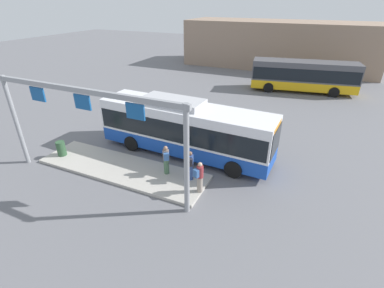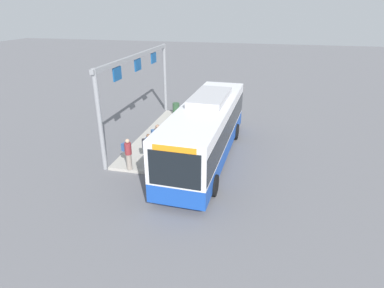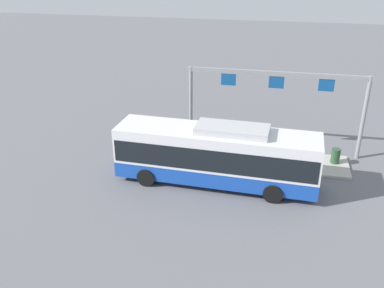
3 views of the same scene
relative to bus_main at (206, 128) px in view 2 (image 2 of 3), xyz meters
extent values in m
plane|color=slate|center=(0.01, 0.00, -1.81)|extent=(120.00, 120.00, 0.00)
cube|color=#B2ADA3|center=(-2.42, -3.26, -1.73)|extent=(10.00, 2.80, 0.16)
cube|color=#1947AD|center=(0.01, 0.00, -1.04)|extent=(10.88, 2.93, 0.85)
cube|color=silver|center=(0.01, 0.00, 0.34)|extent=(10.88, 2.93, 1.90)
cube|color=black|center=(0.01, 0.00, 0.14)|extent=(10.67, 2.96, 1.20)
cube|color=black|center=(5.42, -0.22, 0.24)|extent=(0.12, 2.12, 1.50)
cube|color=#B7B7BC|center=(-0.80, 0.03, 1.47)|extent=(3.84, 1.90, 0.36)
cube|color=orange|center=(5.35, -0.21, 1.09)|extent=(0.19, 1.75, 0.28)
cylinder|color=black|center=(3.65, 1.06, -1.31)|extent=(1.01, 0.34, 1.00)
cylinder|color=black|center=(3.55, -1.34, -1.31)|extent=(1.01, 0.34, 1.00)
cylinder|color=black|center=(-3.14, 1.33, -1.31)|extent=(1.01, 0.34, 1.00)
cylinder|color=black|center=(-3.24, -1.07, -1.31)|extent=(1.01, 0.34, 1.00)
cylinder|color=gray|center=(2.49, -3.48, -1.23)|extent=(0.37, 0.37, 0.85)
cylinder|color=maroon|center=(2.49, -3.48, -0.50)|extent=(0.45, 0.45, 0.60)
sphere|color=tan|center=(2.49, -3.48, -0.09)|extent=(0.22, 0.22, 0.22)
cube|color=#335993|center=(2.38, -3.72, -0.47)|extent=(0.33, 0.28, 0.40)
cylinder|color=#334C8C|center=(1.61, -2.71, -1.23)|extent=(0.36, 0.36, 0.85)
cylinder|color=#334C8C|center=(1.61, -2.71, -0.50)|extent=(0.44, 0.44, 0.60)
sphere|color=brown|center=(1.61, -2.71, -0.09)|extent=(0.22, 0.22, 0.22)
cube|color=#26262D|center=(1.71, -2.95, -0.47)|extent=(0.33, 0.27, 0.40)
cylinder|color=#476B4C|center=(0.19, -2.72, -1.23)|extent=(0.39, 0.39, 0.85)
cylinder|color=slate|center=(0.19, -2.72, -0.50)|extent=(0.47, 0.47, 0.60)
sphere|color=#9E755B|center=(0.19, -2.72, -0.09)|extent=(0.22, 0.22, 0.22)
cube|color=#335993|center=(0.34, -2.93, -0.47)|extent=(0.33, 0.31, 0.40)
cylinder|color=gray|center=(-8.04, -4.88, 0.79)|extent=(0.24, 0.24, 5.20)
cylinder|color=gray|center=(2.45, -4.88, 0.79)|extent=(0.24, 0.24, 5.20)
cube|color=gray|center=(-2.79, -4.88, 3.24)|extent=(10.89, 0.20, 0.24)
cube|color=#144C8C|center=(-5.68, -4.88, 2.69)|extent=(0.90, 0.08, 0.70)
cube|color=#144C8C|center=(-2.79, -4.88, 2.69)|extent=(0.90, 0.08, 0.70)
cube|color=#144C8C|center=(0.09, -4.88, 2.69)|extent=(0.90, 0.08, 0.70)
cylinder|color=#2D5133|center=(-6.61, -3.60, -1.20)|extent=(0.52, 0.52, 0.90)
camera|label=1|loc=(6.83, -13.98, 6.90)|focal=26.33mm
camera|label=2|loc=(15.65, 2.89, 6.01)|focal=29.51mm
camera|label=3|loc=(-2.98, 20.13, 9.89)|focal=39.53mm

